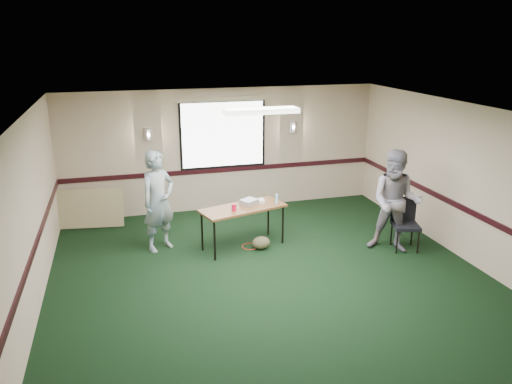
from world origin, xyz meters
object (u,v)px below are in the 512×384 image
object	(u,v)px
folding_table	(243,210)
projector	(249,202)
person_left	(158,201)
conference_chair	(405,219)
person_right	(396,202)

from	to	relation	value
folding_table	projector	xyz separation A→B (m)	(0.15, 0.12, 0.11)
folding_table	person_left	world-z (taller)	person_left
conference_chair	person_right	distance (m)	0.48
folding_table	conference_chair	size ratio (longest dim) A/B	1.79
folding_table	person_right	xyz separation A→B (m)	(2.59, -0.90, 0.22)
folding_table	projector	distance (m)	0.22
person_right	projector	bearing A→B (deg)	-167.99
projector	person_right	distance (m)	2.65
folding_table	conference_chair	world-z (taller)	conference_chair
conference_chair	person_right	xyz separation A→B (m)	(-0.27, -0.08, 0.39)
projector	conference_chair	world-z (taller)	conference_chair
person_left	person_right	bearing A→B (deg)	-48.20
person_left	person_right	size ratio (longest dim) A/B	0.98
projector	person_left	world-z (taller)	person_left
person_right	folding_table	bearing A→B (deg)	-164.50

